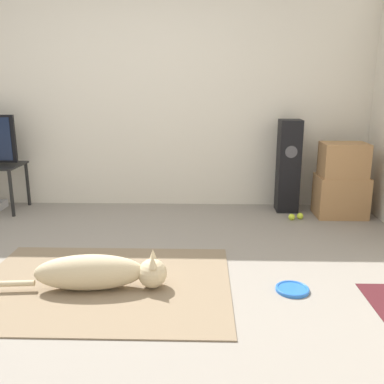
% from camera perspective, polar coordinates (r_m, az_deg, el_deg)
% --- Properties ---
extents(ground_plane, '(12.00, 12.00, 0.00)m').
position_cam_1_polar(ground_plane, '(3.12, -12.80, -12.13)').
color(ground_plane, gray).
extents(wall_back, '(8.00, 0.06, 2.55)m').
position_cam_1_polar(wall_back, '(4.85, -7.54, 13.20)').
color(wall_back, silver).
rests_on(wall_back, ground_plane).
extents(area_rug, '(1.76, 1.31, 0.01)m').
position_cam_1_polar(area_rug, '(3.12, -11.67, -11.97)').
color(area_rug, '#847056').
rests_on(area_rug, ground_plane).
extents(dog, '(1.13, 0.27, 0.26)m').
position_cam_1_polar(dog, '(3.00, -12.11, -10.43)').
color(dog, beige).
rests_on(dog, area_rug).
extents(frisbee, '(0.23, 0.23, 0.03)m').
position_cam_1_polar(frisbee, '(3.05, 13.24, -12.49)').
color(frisbee, blue).
rests_on(frisbee, ground_plane).
extents(cardboard_box_lower, '(0.51, 0.37, 0.43)m').
position_cam_1_polar(cardboard_box_lower, '(4.74, 19.19, -0.52)').
color(cardboard_box_lower, '#A87A4C').
rests_on(cardboard_box_lower, ground_plane).
extents(cardboard_box_upper, '(0.45, 0.32, 0.35)m').
position_cam_1_polar(cardboard_box_upper, '(4.64, 19.57, 4.06)').
color(cardboard_box_upper, '#A87A4C').
rests_on(cardboard_box_upper, cardboard_box_lower).
extents(floor_speaker, '(0.23, 0.23, 0.99)m').
position_cam_1_polar(floor_speaker, '(4.71, 12.71, 3.38)').
color(floor_speaker, black).
rests_on(floor_speaker, ground_plane).
extents(tennis_ball_by_boxes, '(0.07, 0.07, 0.07)m').
position_cam_1_polar(tennis_ball_by_boxes, '(4.55, 14.22, -3.12)').
color(tennis_ball_by_boxes, '#C6E033').
rests_on(tennis_ball_by_boxes, ground_plane).
extents(tennis_ball_near_speaker, '(0.07, 0.07, 0.07)m').
position_cam_1_polar(tennis_ball_near_speaker, '(4.50, 13.15, -3.26)').
color(tennis_ball_near_speaker, '#C6E033').
rests_on(tennis_ball_near_speaker, ground_plane).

